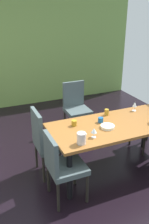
# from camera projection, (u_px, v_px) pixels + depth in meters

# --- Properties ---
(ground_plane) EXTENTS (5.89, 6.09, 0.02)m
(ground_plane) POSITION_uv_depth(u_px,v_px,m) (62.00, 174.00, 3.70)
(ground_plane) COLOR black
(garden_window_panel) EXTENTS (3.53, 0.10, 2.53)m
(garden_window_panel) POSITION_uv_depth(u_px,v_px,m) (63.00, 50.00, 6.14)
(garden_window_panel) COLOR #6F9348
(garden_window_panel) RESTS_ON ground_plane
(dining_table) EXTENTS (1.86, 0.85, 0.75)m
(dining_table) POSITION_uv_depth(u_px,v_px,m) (114.00, 130.00, 3.54)
(dining_table) COLOR #955C2A
(dining_table) RESTS_ON ground_plane
(chair_left_near) EXTENTS (0.45, 0.44, 0.93)m
(chair_left_near) POSITION_uv_depth(u_px,v_px,m) (61.00, 164.00, 3.01)
(chair_left_near) COLOR #445255
(chair_left_near) RESTS_ON ground_plane
(chair_head_far) EXTENTS (0.44, 0.45, 0.98)m
(chair_head_far) POSITION_uv_depth(u_px,v_px,m) (76.00, 105.00, 4.70)
(chair_head_far) COLOR #445255
(chair_head_far) RESTS_ON ground_plane
(chair_left_far) EXTENTS (0.45, 0.44, 1.01)m
(chair_left_far) POSITION_uv_depth(u_px,v_px,m) (46.00, 140.00, 3.49)
(chair_left_far) COLOR #445255
(chair_left_far) RESTS_ON ground_plane
(wine_glass_right) EXTENTS (0.07, 0.07, 0.15)m
(wine_glass_right) POSITION_uv_depth(u_px,v_px,m) (135.00, 105.00, 3.90)
(wine_glass_right) COLOR silver
(wine_glass_right) RESTS_ON dining_table
(wine_glass_east) EXTENTS (0.08, 0.08, 0.13)m
(wine_glass_east) POSITION_uv_depth(u_px,v_px,m) (94.00, 131.00, 3.12)
(wine_glass_east) COLOR silver
(wine_glass_east) RESTS_ON dining_table
(serving_bowl_south) EXTENTS (0.19, 0.19, 0.04)m
(serving_bowl_south) POSITION_uv_depth(u_px,v_px,m) (108.00, 127.00, 3.39)
(serving_bowl_south) COLOR white
(serving_bowl_south) RESTS_ON dining_table
(cup_center) EXTENTS (0.08, 0.08, 0.08)m
(cup_center) POSITION_uv_depth(u_px,v_px,m) (74.00, 123.00, 3.44)
(cup_center) COLOR #B3851F
(cup_center) RESTS_ON dining_table
(cup_left) EXTENTS (0.06, 0.06, 0.09)m
(cup_left) POSITION_uv_depth(u_px,v_px,m) (107.00, 112.00, 3.77)
(cup_left) COLOR #AE8324
(cup_left) RESTS_ON dining_table
(cup_near_window) EXTENTS (0.07, 0.07, 0.07)m
(cup_near_window) POSITION_uv_depth(u_px,v_px,m) (101.00, 120.00, 3.54)
(cup_near_window) COLOR #195698
(cup_near_window) RESTS_ON dining_table
(pitcher_front) EXTENTS (0.13, 0.11, 0.15)m
(pitcher_front) POSITION_uv_depth(u_px,v_px,m) (81.00, 138.00, 2.99)
(pitcher_front) COLOR silver
(pitcher_front) RESTS_ON dining_table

